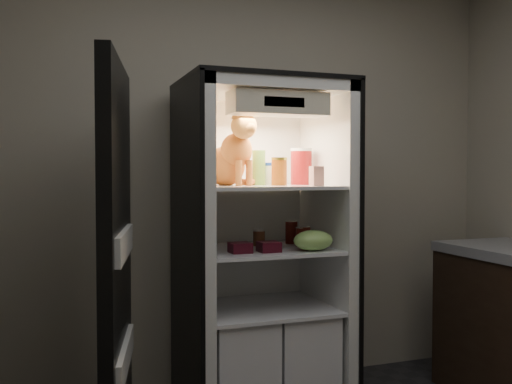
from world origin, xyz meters
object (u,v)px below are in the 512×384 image
Objects in this scene: soda_can_b at (305,236)px; soda_can_c at (301,237)px; tabby_cat at (232,157)px; berry_box_right at (269,247)px; parmesan_shaker at (259,168)px; pepper_jar at (301,166)px; cream_carton at (316,176)px; refrigerator at (260,272)px; salsa_jar at (279,171)px; mayo_tub at (271,174)px; condiment_jar at (259,237)px; berry_box_left at (240,248)px; soda_can_a at (291,232)px; grape_bag at (313,240)px.

soda_can_c is at bearing 160.31° from soda_can_b.
berry_box_right is (0.14, -0.22, -0.48)m from tabby_cat.
pepper_jar reaches higher than parmesan_shaker.
cream_carton is (0.24, -0.26, -0.05)m from parmesan_shaker.
refrigerator reaches higher than tabby_cat.
refrigerator is at bearing 81.87° from berry_box_right.
pepper_jar reaches higher than salsa_jar.
refrigerator reaches higher than cream_carton.
refrigerator is 0.57m from mayo_tub.
parmesan_shaker reaches higher than salsa_jar.
berry_box_right is at bearing -131.46° from salsa_jar.
condiment_jar is at bearing -7.10° from tabby_cat.
pepper_jar is at bearing 82.31° from cream_carton.
mayo_tub reaches higher than berry_box_left.
soda_can_a is at bearing 140.72° from pepper_jar.
tabby_cat is 0.27m from mayo_tub.
soda_can_b is (0.16, -0.12, -0.36)m from mayo_tub.
mayo_tub is at bearing 143.68° from soda_can_b.
refrigerator is 0.59m from salsa_jar.
soda_can_a is at bearing 91.31° from cream_carton.
grape_bag is at bearing -50.42° from parmesan_shaker.
tabby_cat is 0.49m from cream_carton.
refrigerator is at bearing -14.85° from parmesan_shaker.
berry_box_right is at bearing -113.49° from mayo_tub.
refrigerator reaches higher than soda_can_c.
soda_can_b reaches higher than soda_can_c.
mayo_tub is 1.19× the size of berry_box_left.
tabby_cat is 3.18× the size of soda_can_a.
soda_can_c is at bearing -38.50° from mayo_tub.
refrigerator is 0.32m from soda_can_a.
grape_bag is 2.04× the size of berry_box_right.
parmesan_shaker reaches higher than condiment_jar.
berry_box_right is (-0.27, -0.14, -0.03)m from soda_can_b.
soda_can_c reaches higher than berry_box_right.
cream_carton is at bearing -47.30° from parmesan_shaker.
soda_can_a is 0.15m from soda_can_c.
cream_carton reaches higher than grape_bag.
parmesan_shaker is at bearing -174.71° from pepper_jar.
salsa_jar reaches higher than grape_bag.
pepper_jar is 2.23× the size of condiment_jar.
mayo_tub is 0.60× the size of pepper_jar.
salsa_jar is at bearing 134.48° from cream_carton.
berry_box_left is at bearing -129.33° from condiment_jar.
grape_bag is at bearing -166.08° from cream_carton.
pepper_jar is at bearing -39.28° from soda_can_a.
soda_can_c reaches higher than berry_box_left.
grape_bag is at bearing -51.24° from tabby_cat.
mayo_tub is (0.25, 0.03, -0.10)m from tabby_cat.
grape_bag is (-0.06, -0.29, -0.40)m from pepper_jar.
pepper_jar reaches higher than grape_bag.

